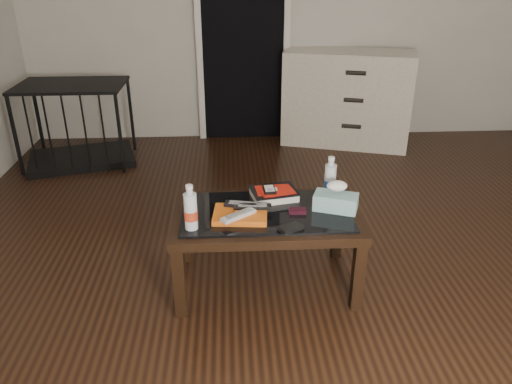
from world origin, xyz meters
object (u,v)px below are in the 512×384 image
pet_crate (79,137)px  textbook (274,194)px  dresser (347,98)px  water_bottle_left (190,207)px  tissue_box (336,202)px  coffee_table (266,221)px  water_bottle_right (330,177)px

pet_crate → textbook: size_ratio=4.11×
dresser → water_bottle_left: (-1.35, -2.50, 0.13)m
pet_crate → water_bottle_left: (1.14, -2.12, 0.35)m
dresser → water_bottle_left: size_ratio=5.43×
water_bottle_left → tissue_box: 0.78m
coffee_table → pet_crate: size_ratio=0.97×
pet_crate → tissue_box: pet_crate is taller
pet_crate → tissue_box: 2.75m
dresser → coffee_table: bearing=-95.8°
coffee_table → pet_crate: pet_crate is taller
tissue_box → textbook: bearing=173.5°
pet_crate → dresser: bearing=-7.0°
pet_crate → tissue_box: size_ratio=4.47×
tissue_box → water_bottle_left: bearing=-147.3°
dresser → textbook: 2.35m
coffee_table → water_bottle_right: size_ratio=4.20×
tissue_box → pet_crate: bearing=155.0°
coffee_table → textbook: 0.19m
pet_crate → water_bottle_right: bearing=-58.8°
textbook → water_bottle_left: size_ratio=1.05×
water_bottle_right → dresser: bearing=74.8°
textbook → water_bottle_left: 0.56m
dresser → textbook: (-0.91, -2.17, 0.03)m
coffee_table → dresser: size_ratio=0.77×
dresser → pet_crate: 2.53m
coffee_table → water_bottle_left: bearing=-157.0°
pet_crate → textbook: (1.59, -1.79, 0.25)m
pet_crate → water_bottle_right: (1.91, -1.79, 0.35)m
pet_crate → water_bottle_right: pet_crate is taller
water_bottle_right → textbook: bearing=-179.2°
pet_crate → water_bottle_right: size_ratio=4.32×
coffee_table → dresser: bearing=67.6°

